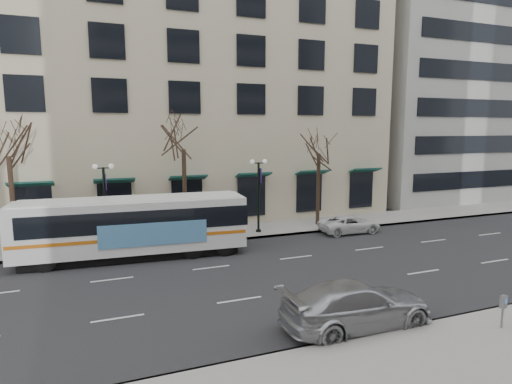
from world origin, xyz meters
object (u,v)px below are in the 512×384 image
lamp_post_left (105,201)px  city_bus (135,225)px  tree_far_left (7,139)px  lamp_post_right (259,192)px  pay_station (503,305)px  tree_far_right (319,140)px  silver_car (357,305)px  white_pickup (350,224)px  tree_far_mid (183,134)px

lamp_post_left → city_bus: (1.45, -2.57, -1.07)m
tree_far_left → lamp_post_left: size_ratio=1.60×
lamp_post_right → pay_station: (2.96, -16.64, -1.91)m
tree_far_right → silver_car: (-6.72, -15.00, -5.57)m
tree_far_right → pay_station: 18.18m
lamp_post_left → pay_station: bearing=-52.1°
silver_car → tree_far_left: bearing=41.7°
tree_far_left → lamp_post_left: tree_far_left is taller
lamp_post_left → white_pickup: size_ratio=1.19×
silver_car → tree_far_right: bearing=-23.9°
lamp_post_left → silver_car: 16.74m
tree_far_left → white_pickup: bearing=-7.0°
tree_far_mid → lamp_post_left: (-4.99, -0.60, -3.96)m
tree_far_left → tree_far_right: tree_far_left is taller
white_pickup → pay_station: size_ratio=3.61×
lamp_post_right → city_bus: size_ratio=0.41×
tree_far_left → white_pickup: size_ratio=1.90×
lamp_post_right → lamp_post_left: bearing=180.0°
pay_station → white_pickup: bearing=62.8°
tree_far_mid → white_pickup: tree_far_mid is taller
tree_far_mid → lamp_post_left: bearing=-173.1°
tree_far_mid → white_pickup: size_ratio=1.95×
lamp_post_left → city_bus: bearing=-60.6°
silver_car → lamp_post_left: bearing=30.1°
tree_far_mid → silver_car: 16.50m
tree_far_mid → pay_station: 19.88m
tree_far_mid → white_pickup: bearing=-13.2°
tree_far_mid → tree_far_left: bearing=-180.0°
lamp_post_right → white_pickup: size_ratio=1.19×
tree_far_left → tree_far_mid: tree_far_mid is taller
tree_far_right → silver_car: size_ratio=1.37×
tree_far_mid → tree_far_right: (10.00, -0.00, -0.48)m
tree_far_left → lamp_post_left: 6.29m
tree_far_right → silver_car: tree_far_right is taller
tree_far_mid → tree_far_right: bearing=-0.0°
lamp_post_right → city_bus: (-8.55, -2.57, -1.07)m
tree_far_right → lamp_post_right: 6.11m
lamp_post_left → pay_station: lamp_post_left is taller
lamp_post_left → white_pickup: (16.11, -2.00, -2.33)m
tree_far_left → tree_far_mid: size_ratio=0.98×
city_bus → tree_far_right: bearing=17.1°
tree_far_mid → city_bus: size_ratio=0.67×
silver_car → white_pickup: 14.67m
white_pickup → pay_station: bearing=169.6°
tree_far_right → white_pickup: size_ratio=1.84×
tree_far_mid → pay_station: bearing=-65.2°
lamp_post_left → lamp_post_right: (10.00, 0.00, 0.00)m
city_bus → silver_car: 13.69m
pay_station → lamp_post_right: bearing=85.0°
city_bus → silver_car: bearing=-56.1°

